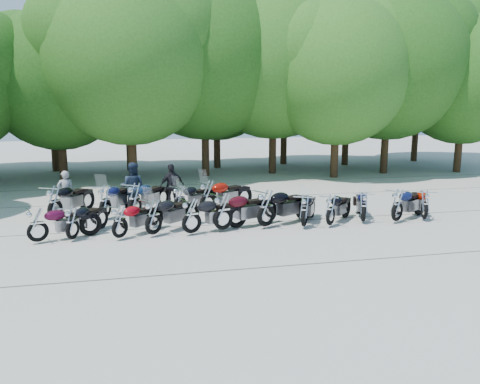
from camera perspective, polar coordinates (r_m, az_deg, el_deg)
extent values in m
plane|color=#A49E94|center=(14.68, 1.28, -5.26)|extent=(90.00, 90.00, 0.00)
cylinder|color=#3A2614|center=(26.94, -20.84, 4.79)|extent=(0.44, 0.44, 3.31)
sphere|color=#286319|center=(26.88, -21.35, 12.58)|extent=(7.31, 7.31, 7.31)
cylinder|color=#3A2614|center=(25.04, -13.00, 5.55)|extent=(0.44, 0.44, 3.93)
sphere|color=#357721|center=(25.08, -13.42, 15.52)|extent=(8.70, 8.70, 8.70)
cylinder|color=#3A2614|center=(27.17, -4.25, 6.34)|extent=(0.44, 0.44, 4.13)
sphere|color=#286319|center=(27.23, -4.39, 15.99)|extent=(9.13, 9.13, 9.13)
cylinder|color=#3A2614|center=(28.16, 4.00, 6.45)|extent=(0.44, 0.44, 4.09)
sphere|color=#357721|center=(28.22, 4.12, 15.67)|extent=(9.04, 9.04, 9.04)
cylinder|color=#3A2614|center=(26.96, 11.48, 5.59)|extent=(0.44, 0.44, 3.62)
sphere|color=#357721|center=(26.94, 11.80, 14.12)|extent=(8.00, 8.00, 8.00)
cylinder|color=#3A2614|center=(29.45, 17.27, 6.07)|extent=(0.44, 0.44, 3.98)
sphere|color=#286319|center=(29.49, 17.74, 14.63)|extent=(8.79, 8.79, 8.79)
cylinder|color=#3A2614|center=(31.56, 25.11, 5.30)|extent=(0.44, 0.44, 3.41)
sphere|color=#286319|center=(31.52, 25.65, 12.14)|extent=(7.53, 7.53, 7.53)
cylinder|color=#3A2614|center=(31.16, -21.69, 5.59)|extent=(0.44, 0.44, 3.52)
sphere|color=#357721|center=(31.13, -22.18, 12.76)|extent=(7.78, 7.78, 7.78)
cylinder|color=#3A2614|center=(30.24, -13.31, 5.83)|extent=(0.44, 0.44, 3.42)
sphere|color=#286319|center=(30.19, -13.62, 13.01)|extent=(7.56, 7.56, 7.56)
cylinder|color=#3A2614|center=(30.71, -2.83, 6.29)|extent=(0.44, 0.44, 3.56)
sphere|color=#286319|center=(30.69, -2.89, 13.66)|extent=(7.88, 7.88, 7.88)
cylinder|color=#3A2614|center=(32.85, 5.36, 6.69)|extent=(0.44, 0.44, 3.76)
sphere|color=#286319|center=(32.86, 5.49, 13.96)|extent=(8.31, 8.31, 8.31)
cylinder|color=#3A2614|center=(33.04, 12.74, 6.39)|extent=(0.44, 0.44, 3.63)
sphere|color=#357721|center=(33.03, 13.03, 13.36)|extent=(8.02, 8.02, 8.02)
cylinder|color=#3A2614|center=(36.73, 20.61, 6.94)|extent=(0.44, 0.44, 4.37)
sphere|color=#286319|center=(36.81, 21.10, 14.48)|extent=(9.67, 9.67, 9.67)
imported|color=#949396|center=(18.50, -20.48, -0.05)|extent=(0.68, 0.54, 1.64)
imported|color=#1F2D42|center=(18.32, -12.95, 0.63)|extent=(1.10, 0.98, 1.88)
imported|color=black|center=(18.53, -8.30, 0.71)|extent=(1.12, 0.76, 1.76)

